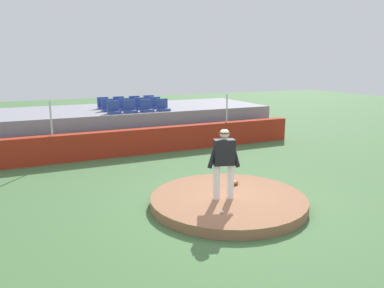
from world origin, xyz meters
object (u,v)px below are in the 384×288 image
at_px(stadium_chair_9, 119,104).
at_px(stadium_chair_7, 156,105).
at_px(stadium_chair_4, 108,107).
at_px(stadium_chair_5, 125,106).
at_px(stadium_chair_11, 150,103).
at_px(stadium_chair_2, 146,108).
at_px(baseball, 222,212).
at_px(pitcher, 224,158).
at_px(stadium_chair_1, 130,109).
at_px(fielding_glove, 234,183).
at_px(stadium_chair_10, 135,104).
at_px(stadium_chair_0, 114,110).
at_px(stadium_chair_6, 140,106).
at_px(stadium_chair_8, 103,105).
at_px(stadium_chair_3, 163,107).

bearing_deg(stadium_chair_9, stadium_chair_7, 147.70).
height_order(stadium_chair_4, stadium_chair_7, same).
xyz_separation_m(stadium_chair_5, stadium_chair_11, (1.41, 0.95, 0.00)).
distance_m(stadium_chair_2, stadium_chair_7, 1.15).
distance_m(baseball, stadium_chair_9, 10.02).
bearing_deg(stadium_chair_7, stadium_chair_2, 51.11).
distance_m(pitcher, baseball, 1.33).
height_order(stadium_chair_1, stadium_chair_4, same).
height_order(fielding_glove, stadium_chair_10, stadium_chair_10).
bearing_deg(stadium_chair_0, stadium_chair_9, -110.73).
xyz_separation_m(stadium_chair_0, stadium_chair_10, (1.41, 1.78, 0.00)).
height_order(stadium_chair_0, stadium_chair_7, same).
bearing_deg(stadium_chair_5, stadium_chair_6, -177.54).
relative_size(stadium_chair_5, stadium_chair_11, 1.00).
xyz_separation_m(stadium_chair_4, stadium_chair_8, (0.00, 0.90, 0.00)).
bearing_deg(stadium_chair_3, stadium_chair_9, -51.57).
height_order(stadium_chair_5, stadium_chair_9, same).
relative_size(stadium_chair_0, stadium_chair_8, 1.00).
bearing_deg(pitcher, stadium_chair_9, 106.62).
xyz_separation_m(stadium_chair_1, stadium_chair_3, (1.43, 0.01, 0.00)).
xyz_separation_m(stadium_chair_2, stadium_chair_4, (-1.40, 0.86, 0.00)).
bearing_deg(stadium_chair_10, stadium_chair_5, 52.43).
relative_size(baseball, stadium_chair_1, 0.15).
bearing_deg(stadium_chair_0, stadium_chair_2, -179.21).
distance_m(stadium_chair_2, stadium_chair_3, 0.73).
bearing_deg(stadium_chair_1, stadium_chair_3, -179.57).
bearing_deg(stadium_chair_11, stadium_chair_7, 88.52).
xyz_separation_m(stadium_chair_1, stadium_chair_10, (0.74, 1.77, 0.00)).
bearing_deg(fielding_glove, stadium_chair_5, -104.33).
bearing_deg(stadium_chair_9, stadium_chair_1, 89.51).
bearing_deg(stadium_chair_11, stadium_chair_8, 1.31).
relative_size(stadium_chair_1, stadium_chair_5, 1.00).
xyz_separation_m(pitcher, fielding_glove, (0.79, 0.80, -0.96)).
height_order(stadium_chair_6, stadium_chair_8, same).
relative_size(stadium_chair_7, stadium_chair_9, 1.00).
height_order(pitcher, stadium_chair_2, pitcher).
bearing_deg(stadium_chair_7, baseball, 79.17).
bearing_deg(baseball, stadium_chair_8, 92.29).
bearing_deg(fielding_glove, stadium_chair_2, -109.13).
height_order(stadium_chair_3, stadium_chair_11, same).
distance_m(stadium_chair_3, stadium_chair_9, 2.28).
bearing_deg(pitcher, stadium_chair_4, 111.70).
bearing_deg(stadium_chair_10, stadium_chair_4, 32.15).
xyz_separation_m(stadium_chair_9, stadium_chair_11, (1.43, 0.02, 0.00)).
bearing_deg(stadium_chair_6, baseball, 83.60).
relative_size(stadium_chair_2, stadium_chair_7, 1.00).
xyz_separation_m(pitcher, stadium_chair_11, (1.28, 9.18, 0.37)).
relative_size(fielding_glove, stadium_chair_1, 0.60).
relative_size(stadium_chair_2, stadium_chair_3, 1.00).
bearing_deg(stadium_chair_4, fielding_glove, 102.61).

